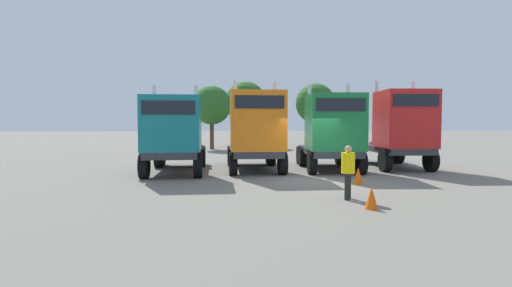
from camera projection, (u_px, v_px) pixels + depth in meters
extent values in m
plane|color=slate|center=(316.00, 180.00, 15.36)|extent=(200.00, 200.00, 0.00)
cube|color=#333338|center=(177.00, 151.00, 18.31)|extent=(2.37, 6.30, 0.30)
cube|color=#14727A|center=(172.00, 124.00, 16.31)|extent=(2.46, 2.43, 2.32)
cube|color=black|center=(168.00, 108.00, 15.08)|extent=(2.10, 0.10, 0.55)
cylinder|color=silver|center=(196.00, 117.00, 17.72)|extent=(0.18, 0.18, 2.92)
cylinder|color=silver|center=(154.00, 117.00, 17.52)|extent=(0.18, 0.18, 2.92)
cylinder|color=#333338|center=(180.00, 145.00, 19.66)|extent=(1.13, 1.13, 0.12)
cylinder|color=black|center=(198.00, 165.00, 16.04)|extent=(0.38, 1.08, 1.07)
cylinder|color=black|center=(144.00, 166.00, 15.81)|extent=(0.38, 1.08, 1.07)
cylinder|color=black|center=(201.00, 157.00, 19.96)|extent=(0.38, 1.08, 1.07)
cylinder|color=black|center=(158.00, 157.00, 19.73)|extent=(0.38, 1.08, 1.07)
cylinder|color=black|center=(202.00, 155.00, 21.05)|extent=(0.38, 1.08, 1.07)
cylinder|color=black|center=(161.00, 156.00, 20.82)|extent=(0.38, 1.08, 1.07)
cube|color=#333338|center=(254.00, 151.00, 19.19)|extent=(2.45, 6.10, 0.30)
cube|color=orange|center=(257.00, 121.00, 17.24)|extent=(2.49, 2.34, 2.64)
cube|color=black|center=(260.00, 102.00, 16.06)|extent=(2.10, 0.13, 0.55)
cylinder|color=silver|center=(274.00, 115.00, 18.57)|extent=(0.19, 0.19, 3.24)
cylinder|color=silver|center=(235.00, 115.00, 18.40)|extent=(0.19, 0.19, 3.24)
cylinder|color=#333338|center=(252.00, 145.00, 20.50)|extent=(1.14, 1.14, 0.12)
cylinder|color=black|center=(283.00, 163.00, 17.02)|extent=(0.39, 1.03, 1.02)
cylinder|color=black|center=(233.00, 164.00, 16.82)|extent=(0.39, 1.03, 1.02)
cylinder|color=black|center=(272.00, 156.00, 20.71)|extent=(0.39, 1.03, 1.02)
cylinder|color=black|center=(231.00, 156.00, 20.52)|extent=(0.39, 1.03, 1.02)
cylinder|color=black|center=(269.00, 155.00, 21.81)|extent=(0.39, 1.03, 1.02)
cylinder|color=black|center=(231.00, 155.00, 21.61)|extent=(0.39, 1.03, 1.02)
cube|color=#333338|center=(328.00, 151.00, 19.17)|extent=(2.88, 5.84, 0.30)
cube|color=#197238|center=(334.00, 122.00, 17.57)|extent=(2.70, 2.83, 2.54)
cube|color=black|center=(341.00, 105.00, 16.23)|extent=(2.09, 0.30, 0.55)
cylinder|color=silver|center=(347.00, 116.00, 18.98)|extent=(0.20, 0.20, 3.14)
cylinder|color=silver|center=(309.00, 116.00, 18.97)|extent=(0.20, 0.20, 3.14)
cylinder|color=#333338|center=(323.00, 145.00, 20.39)|extent=(1.23, 1.23, 0.12)
cylinder|color=black|center=(361.00, 163.00, 17.10)|extent=(0.47, 1.05, 1.01)
cylinder|color=black|center=(312.00, 163.00, 17.08)|extent=(0.47, 1.05, 1.01)
cylinder|color=black|center=(344.00, 157.00, 20.40)|extent=(0.47, 1.05, 1.01)
cylinder|color=black|center=(303.00, 157.00, 20.38)|extent=(0.47, 1.05, 1.01)
cylinder|color=black|center=(339.00, 155.00, 21.49)|extent=(0.47, 1.05, 1.01)
cylinder|color=black|center=(300.00, 155.00, 21.48)|extent=(0.47, 1.05, 1.01)
cube|color=#333338|center=(389.00, 148.00, 20.37)|extent=(2.76, 6.25, 0.30)
cube|color=red|center=(405.00, 119.00, 18.41)|extent=(2.61, 2.51, 2.74)
cube|color=black|center=(416.00, 100.00, 17.20)|extent=(2.09, 0.24, 0.55)
cylinder|color=silver|center=(412.00, 114.00, 19.72)|extent=(0.20, 0.20, 3.34)
cylinder|color=silver|center=(376.00, 114.00, 19.65)|extent=(0.20, 0.20, 3.34)
cylinder|color=#333338|center=(380.00, 143.00, 21.70)|extent=(1.20, 1.20, 0.12)
cylinder|color=black|center=(431.00, 160.00, 18.11)|extent=(0.45, 1.10, 1.07)
cylinder|color=black|center=(385.00, 161.00, 18.03)|extent=(0.45, 1.10, 1.07)
cylinder|color=black|center=(398.00, 154.00, 21.87)|extent=(0.45, 1.10, 1.07)
cylinder|color=black|center=(360.00, 154.00, 21.79)|extent=(0.45, 1.10, 1.07)
cylinder|color=black|center=(391.00, 153.00, 22.97)|extent=(0.45, 1.10, 1.07)
cylinder|color=black|center=(355.00, 153.00, 22.89)|extent=(0.45, 1.10, 1.07)
cylinder|color=black|center=(347.00, 187.00, 11.37)|extent=(0.22, 0.22, 0.79)
cylinder|color=black|center=(348.00, 186.00, 11.63)|extent=(0.22, 0.22, 0.79)
cylinder|color=yellow|center=(348.00, 163.00, 11.46)|extent=(0.54, 0.54, 0.62)
sphere|color=tan|center=(348.00, 149.00, 11.44)|extent=(0.21, 0.21, 0.21)
cone|color=#F2590C|center=(358.00, 176.00, 14.34)|extent=(0.36, 0.36, 0.65)
cone|color=#F2590C|center=(371.00, 198.00, 10.18)|extent=(0.36, 0.36, 0.60)
cylinder|color=#4C3823|center=(212.00, 135.00, 33.77)|extent=(0.36, 0.36, 2.53)
sphere|color=#286023|center=(212.00, 105.00, 33.63)|extent=(3.43, 3.43, 3.43)
cylinder|color=#4C3823|center=(246.00, 133.00, 37.26)|extent=(0.36, 0.36, 2.78)
sphere|color=#286023|center=(246.00, 102.00, 37.10)|extent=(3.97, 3.97, 3.97)
cylinder|color=#4C3823|center=(315.00, 133.00, 38.90)|extent=(0.36, 0.36, 2.71)
sphere|color=#286023|center=(315.00, 103.00, 38.74)|extent=(4.03, 4.03, 4.03)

